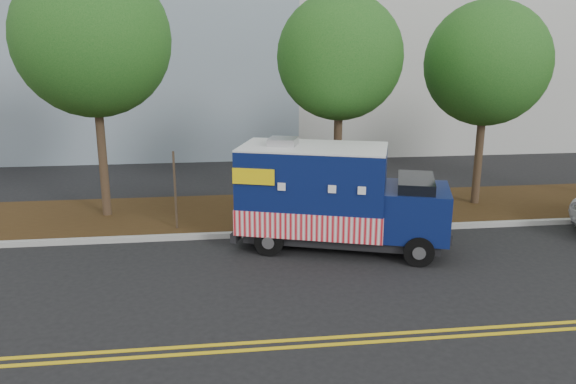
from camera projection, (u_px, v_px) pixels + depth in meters
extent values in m
plane|color=black|center=(288.00, 253.00, 14.69)|extent=(120.00, 120.00, 0.00)
cube|color=#9E9E99|center=(282.00, 233.00, 16.02)|extent=(120.00, 0.18, 0.15)
cube|color=#32200E|center=(275.00, 212.00, 18.03)|extent=(120.00, 4.00, 0.15)
cube|color=gold|center=(318.00, 338.00, 10.42)|extent=(120.00, 0.10, 0.01)
cube|color=gold|center=(321.00, 345.00, 10.18)|extent=(120.00, 0.10, 0.01)
cylinder|color=#38281C|center=(102.00, 151.00, 16.97)|extent=(0.26, 0.26, 4.31)
sphere|color=#165117|center=(92.00, 39.00, 16.13)|extent=(4.49, 4.49, 4.49)
cylinder|color=#38281C|center=(338.00, 154.00, 17.43)|extent=(0.26, 0.26, 3.98)
sphere|color=#165117|center=(340.00, 57.00, 16.67)|extent=(3.77, 3.77, 3.77)
cylinder|color=#38281C|center=(479.00, 152.00, 18.36)|extent=(0.26, 0.26, 3.72)
sphere|color=#165117|center=(487.00, 63.00, 17.63)|extent=(3.91, 3.91, 3.91)
cube|color=#473828|center=(175.00, 193.00, 15.93)|extent=(0.06, 0.06, 2.40)
cube|color=black|center=(342.00, 234.00, 14.99)|extent=(5.31, 3.19, 0.25)
cube|color=#0A174C|center=(313.00, 188.00, 14.82)|extent=(4.23, 3.14, 2.15)
cube|color=red|center=(313.00, 215.00, 15.02)|extent=(4.28, 3.20, 0.67)
cube|color=white|center=(313.00, 147.00, 14.54)|extent=(4.23, 3.14, 0.05)
cube|color=#B7B7BA|center=(283.00, 142.00, 14.66)|extent=(0.91, 0.91, 0.20)
cube|color=#0A174C|center=(416.00, 211.00, 14.45)|extent=(2.14, 2.34, 1.26)
cube|color=black|center=(416.00, 189.00, 14.30)|extent=(1.40, 1.94, 0.58)
cube|color=black|center=(448.00, 229.00, 14.40)|extent=(0.63, 1.73, 0.27)
cube|color=black|center=(243.00, 227.00, 15.49)|extent=(0.79, 1.97, 0.25)
cube|color=#B7B7BA|center=(243.00, 183.00, 15.16)|extent=(0.54, 1.55, 1.71)
cube|color=#B7B7BA|center=(328.00, 178.00, 15.77)|extent=(1.55, 0.54, 0.99)
cube|color=yellow|center=(253.00, 177.00, 13.93)|extent=(1.03, 0.35, 0.40)
cube|color=yellow|center=(272.00, 160.00, 15.96)|extent=(1.03, 0.35, 0.40)
cylinder|color=black|center=(419.00, 251.00, 13.75)|extent=(0.79, 0.47, 0.75)
cylinder|color=black|center=(417.00, 228.00, 15.49)|extent=(0.79, 0.47, 0.75)
cylinder|color=black|center=(269.00, 241.00, 14.46)|extent=(0.79, 0.47, 0.75)
cylinder|color=black|center=(283.00, 220.00, 16.19)|extent=(0.79, 0.47, 0.75)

